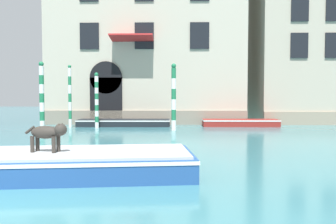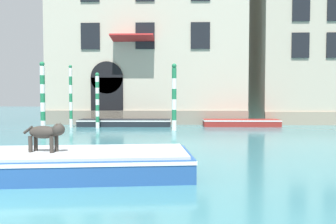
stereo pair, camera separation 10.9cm
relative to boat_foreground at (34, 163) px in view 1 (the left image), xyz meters
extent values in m
cube|color=#BCB29E|center=(1.27, 17.55, 7.61)|extent=(13.89, 6.00, 15.84)
cube|color=gray|center=(1.27, 14.50, 0.17)|extent=(13.89, 0.16, 0.97)
cube|color=black|center=(-1.34, 14.49, 1.29)|extent=(2.18, 0.14, 3.20)
cylinder|color=black|center=(-1.34, 14.49, 2.89)|extent=(2.18, 0.14, 2.18)
cube|color=black|center=(-2.44, 14.51, 5.68)|extent=(1.29, 0.10, 1.77)
cube|color=black|center=(1.27, 14.51, 5.68)|extent=(1.29, 0.10, 1.77)
cube|color=black|center=(4.97, 14.51, 5.68)|extent=(1.29, 0.10, 1.77)
cube|color=#B22323|center=(0.51, 13.85, 5.44)|extent=(2.81, 1.40, 0.29)
cube|color=#B2A893|center=(15.03, 17.55, 7.53)|extent=(11.42, 6.00, 15.68)
cube|color=black|center=(11.61, 14.51, 5.00)|extent=(1.15, 0.10, 1.67)
cube|color=black|center=(13.89, 14.51, 5.00)|extent=(1.15, 0.10, 1.67)
cube|color=black|center=(11.61, 14.51, 7.43)|extent=(1.15, 0.10, 1.67)
cube|color=black|center=(13.89, 14.51, 7.43)|extent=(1.15, 0.10, 1.67)
cube|color=#234C8C|center=(0.00, 0.00, -0.05)|extent=(7.70, 3.01, 0.53)
cube|color=white|center=(0.00, 0.00, 0.16)|extent=(7.73, 3.05, 0.08)
cube|color=#B2B7BC|center=(0.00, 0.00, 0.25)|extent=(7.45, 2.81, 0.06)
cylinder|color=#332D28|center=(0.57, 0.03, 0.47)|extent=(0.09, 0.09, 0.38)
cylinder|color=#332D28|center=(0.54, -0.18, 0.47)|extent=(0.09, 0.09, 0.38)
cylinder|color=#332D28|center=(0.03, 0.11, 0.47)|extent=(0.09, 0.09, 0.38)
cylinder|color=#332D28|center=(0.00, -0.10, 0.47)|extent=(0.09, 0.09, 0.38)
ellipsoid|color=#332D28|center=(0.29, -0.04, 0.74)|extent=(0.75, 0.41, 0.30)
ellipsoid|color=#382D23|center=(0.18, -0.02, 0.83)|extent=(0.34, 0.26, 0.11)
sphere|color=#332D28|center=(0.67, -0.10, 0.81)|extent=(0.28, 0.28, 0.28)
cone|color=#382D23|center=(0.68, -0.02, 0.92)|extent=(0.09, 0.09, 0.11)
cone|color=#382D23|center=(0.66, -0.17, 0.92)|extent=(0.09, 0.09, 0.11)
cylinder|color=#332D28|center=(-0.10, 0.03, 0.79)|extent=(0.26, 0.10, 0.20)
cube|color=black|center=(0.05, 13.46, -0.09)|extent=(5.91, 1.66, 0.44)
cube|color=white|center=(0.05, 13.46, 0.06)|extent=(5.94, 1.69, 0.08)
cube|color=#8C7251|center=(0.05, 13.46, -0.12)|extent=(3.26, 1.23, 0.39)
cube|color=maroon|center=(7.55, 13.55, -0.09)|extent=(4.81, 1.33, 0.44)
cube|color=white|center=(7.55, 13.55, 0.07)|extent=(4.84, 1.36, 0.08)
cube|color=#9EA3A8|center=(7.55, 13.55, -0.11)|extent=(2.65, 0.99, 0.40)
cylinder|color=white|center=(3.26, 10.76, -0.02)|extent=(0.26, 0.26, 0.58)
cylinder|color=#1E7247|center=(3.26, 10.76, 0.56)|extent=(0.26, 0.26, 0.58)
cylinder|color=white|center=(3.26, 10.76, 1.15)|extent=(0.26, 0.26, 0.58)
cylinder|color=#1E7247|center=(3.26, 10.76, 1.73)|extent=(0.26, 0.26, 0.58)
cylinder|color=white|center=(3.26, 10.76, 2.32)|extent=(0.26, 0.26, 0.58)
cylinder|color=#1E7247|center=(3.26, 10.76, 2.90)|extent=(0.26, 0.26, 0.58)
sphere|color=#1E7247|center=(3.26, 10.76, 3.31)|extent=(0.27, 0.27, 0.27)
cylinder|color=white|center=(-3.16, 12.47, -0.05)|extent=(0.19, 0.19, 0.52)
cylinder|color=#1E7247|center=(-3.16, 12.47, 0.47)|extent=(0.19, 0.19, 0.52)
cylinder|color=white|center=(-3.16, 12.47, 1.00)|extent=(0.19, 0.19, 0.52)
cylinder|color=#1E7247|center=(-3.16, 12.47, 1.52)|extent=(0.19, 0.19, 0.52)
cylinder|color=white|center=(-3.16, 12.47, 2.05)|extent=(0.19, 0.19, 0.52)
cylinder|color=#1E7247|center=(-3.16, 12.47, 2.57)|extent=(0.19, 0.19, 0.52)
cylinder|color=white|center=(-3.16, 12.47, 3.10)|extent=(0.19, 0.19, 0.52)
sphere|color=#1E7247|center=(-3.16, 12.47, 3.45)|extent=(0.20, 0.20, 0.20)
cylinder|color=white|center=(-4.34, 11.07, -0.05)|extent=(0.27, 0.27, 0.52)
cylinder|color=#1E7247|center=(-4.34, 11.07, 0.47)|extent=(0.27, 0.27, 0.52)
cylinder|color=white|center=(-4.34, 11.07, 0.99)|extent=(0.27, 0.27, 0.52)
cylinder|color=#1E7247|center=(-4.34, 11.07, 1.52)|extent=(0.27, 0.27, 0.52)
cylinder|color=white|center=(-4.34, 11.07, 2.04)|extent=(0.27, 0.27, 0.52)
cylinder|color=#1E7247|center=(-4.34, 11.07, 2.56)|extent=(0.27, 0.27, 0.52)
cylinder|color=white|center=(-4.34, 11.07, 3.08)|extent=(0.27, 0.27, 0.52)
sphere|color=#1E7247|center=(-4.34, 11.07, 3.47)|extent=(0.28, 0.28, 0.28)
cylinder|color=white|center=(-1.42, 12.16, -0.14)|extent=(0.23, 0.23, 0.35)
cylinder|color=#1E7247|center=(-1.42, 12.16, 0.21)|extent=(0.23, 0.23, 0.35)
cylinder|color=white|center=(-1.42, 12.16, 0.56)|extent=(0.23, 0.23, 0.35)
cylinder|color=#1E7247|center=(-1.42, 12.16, 0.91)|extent=(0.23, 0.23, 0.35)
cylinder|color=white|center=(-1.42, 12.16, 1.26)|extent=(0.23, 0.23, 0.35)
cylinder|color=#1E7247|center=(-1.42, 12.16, 1.61)|extent=(0.23, 0.23, 0.35)
cylinder|color=white|center=(-1.42, 12.16, 1.96)|extent=(0.23, 0.23, 0.35)
cylinder|color=#1E7247|center=(-1.42, 12.16, 2.31)|extent=(0.23, 0.23, 0.35)
cylinder|color=white|center=(-1.42, 12.16, 2.66)|extent=(0.23, 0.23, 0.35)
sphere|color=#1E7247|center=(-1.42, 12.16, 2.94)|extent=(0.24, 0.24, 0.24)
camera|label=1|loc=(3.32, -7.61, 1.57)|focal=35.00mm
camera|label=2|loc=(3.43, -7.61, 1.57)|focal=35.00mm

